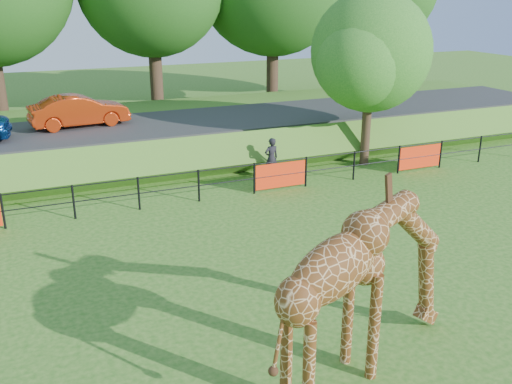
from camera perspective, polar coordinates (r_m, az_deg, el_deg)
ground at (r=12.50m, az=5.64°, el=-12.78°), size 90.00×90.00×0.00m
giraffe at (r=10.50m, az=11.13°, el=-9.38°), size 4.65×2.23×3.29m
perimeter_fence at (r=18.99m, az=-5.74°, el=0.63°), size 28.07×0.10×1.10m
embankment at (r=25.97m, az=-10.72°, el=5.76°), size 40.00×9.00×1.30m
road at (r=24.38m, az=-10.05°, el=6.63°), size 40.00×5.00×0.12m
car_red at (r=24.43m, az=-17.28°, el=7.76°), size 4.03×1.83×1.28m
visitor at (r=21.25m, az=1.55°, el=3.40°), size 0.60×0.42×1.55m
tree_east at (r=22.90m, az=11.56°, el=13.15°), size 5.40×4.71×6.76m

